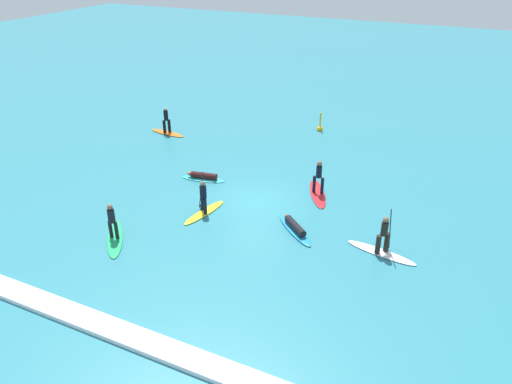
{
  "coord_description": "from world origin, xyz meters",
  "views": [
    {
      "loc": [
        9.29,
        -19.74,
        12.08
      ],
      "look_at": [
        0.0,
        0.0,
        0.5
      ],
      "focal_mm": 34.26,
      "sensor_mm": 36.0,
      "label": 1
    }
  ],
  "objects_px": {
    "surfer_on_white_board": "(382,244)",
    "marker_buoy": "(320,128)",
    "surfer_on_green_board": "(114,231)",
    "surfer_on_red_board": "(318,187)",
    "surfer_on_teal_board": "(203,177)",
    "surfer_on_orange_board": "(167,127)",
    "surfer_on_yellow_board": "(204,204)",
    "surfer_on_blue_board": "(295,228)"
  },
  "relations": [
    {
      "from": "surfer_on_red_board",
      "to": "surfer_on_green_board",
      "type": "bearing_deg",
      "value": -66.95
    },
    {
      "from": "surfer_on_blue_board",
      "to": "surfer_on_red_board",
      "type": "bearing_deg",
      "value": -45.02
    },
    {
      "from": "marker_buoy",
      "to": "surfer_on_white_board",
      "type": "bearing_deg",
      "value": -61.17
    },
    {
      "from": "surfer_on_white_board",
      "to": "surfer_on_blue_board",
      "type": "xyz_separation_m",
      "value": [
        -4.0,
        0.1,
        -0.3
      ]
    },
    {
      "from": "surfer_on_white_board",
      "to": "marker_buoy",
      "type": "xyz_separation_m",
      "value": [
        -7.11,
        12.91,
        -0.27
      ]
    },
    {
      "from": "surfer_on_teal_board",
      "to": "surfer_on_blue_board",
      "type": "distance_m",
      "value": 7.07
    },
    {
      "from": "surfer_on_white_board",
      "to": "surfer_on_blue_board",
      "type": "relative_size",
      "value": 1.22
    },
    {
      "from": "surfer_on_green_board",
      "to": "surfer_on_red_board",
      "type": "xyz_separation_m",
      "value": [
        6.81,
        7.91,
        0.01
      ]
    },
    {
      "from": "surfer_on_green_board",
      "to": "surfer_on_red_board",
      "type": "bearing_deg",
      "value": 101.37
    },
    {
      "from": "surfer_on_yellow_board",
      "to": "marker_buoy",
      "type": "xyz_separation_m",
      "value": [
        1.47,
        13.19,
        -0.29
      ]
    },
    {
      "from": "surfer_on_green_board",
      "to": "surfer_on_teal_board",
      "type": "bearing_deg",
      "value": 137.82
    },
    {
      "from": "surfer_on_white_board",
      "to": "surfer_on_yellow_board",
      "type": "bearing_deg",
      "value": -167.3
    },
    {
      "from": "surfer_on_green_board",
      "to": "surfer_on_blue_board",
      "type": "height_order",
      "value": "surfer_on_green_board"
    },
    {
      "from": "surfer_on_white_board",
      "to": "surfer_on_yellow_board",
      "type": "relative_size",
      "value": 1.09
    },
    {
      "from": "surfer_on_green_board",
      "to": "surfer_on_white_board",
      "type": "bearing_deg",
      "value": 71.91
    },
    {
      "from": "surfer_on_blue_board",
      "to": "surfer_on_yellow_board",
      "type": "bearing_deg",
      "value": 46.71
    },
    {
      "from": "surfer_on_red_board",
      "to": "surfer_on_blue_board",
      "type": "height_order",
      "value": "surfer_on_red_board"
    },
    {
      "from": "marker_buoy",
      "to": "surfer_on_orange_board",
      "type": "bearing_deg",
      "value": -151.56
    },
    {
      "from": "surfer_on_white_board",
      "to": "surfer_on_orange_board",
      "type": "relative_size",
      "value": 1.12
    },
    {
      "from": "surfer_on_green_board",
      "to": "marker_buoy",
      "type": "relative_size",
      "value": 2.12
    },
    {
      "from": "surfer_on_red_board",
      "to": "marker_buoy",
      "type": "relative_size",
      "value": 2.31
    },
    {
      "from": "surfer_on_teal_board",
      "to": "marker_buoy",
      "type": "height_order",
      "value": "marker_buoy"
    },
    {
      "from": "surfer_on_blue_board",
      "to": "marker_buoy",
      "type": "relative_size",
      "value": 1.87
    },
    {
      "from": "surfer_on_teal_board",
      "to": "surfer_on_green_board",
      "type": "bearing_deg",
      "value": 75.29
    },
    {
      "from": "surfer_on_white_board",
      "to": "surfer_on_red_board",
      "type": "xyz_separation_m",
      "value": [
        -4.2,
        3.95,
        -0.03
      ]
    },
    {
      "from": "surfer_on_green_board",
      "to": "surfer_on_orange_board",
      "type": "height_order",
      "value": "surfer_on_orange_board"
    },
    {
      "from": "surfer_on_green_board",
      "to": "surfer_on_orange_board",
      "type": "xyz_separation_m",
      "value": [
        -5.31,
        11.89,
        0.03
      ]
    },
    {
      "from": "surfer_on_red_board",
      "to": "surfer_on_orange_board",
      "type": "xyz_separation_m",
      "value": [
        -12.12,
        3.97,
        0.01
      ]
    },
    {
      "from": "surfer_on_green_board",
      "to": "surfer_on_yellow_board",
      "type": "relative_size",
      "value": 1.02
    },
    {
      "from": "surfer_on_white_board",
      "to": "surfer_on_green_board",
      "type": "bearing_deg",
      "value": -149.38
    },
    {
      "from": "surfer_on_blue_board",
      "to": "surfer_on_white_board",
      "type": "bearing_deg",
      "value": -139.45
    },
    {
      "from": "surfer_on_white_board",
      "to": "marker_buoy",
      "type": "distance_m",
      "value": 14.74
    },
    {
      "from": "surfer_on_green_board",
      "to": "marker_buoy",
      "type": "bearing_deg",
      "value": 129.06
    },
    {
      "from": "surfer_on_teal_board",
      "to": "marker_buoy",
      "type": "relative_size",
      "value": 1.83
    },
    {
      "from": "surfer_on_yellow_board",
      "to": "marker_buoy",
      "type": "height_order",
      "value": "surfer_on_yellow_board"
    },
    {
      "from": "surfer_on_yellow_board",
      "to": "surfer_on_blue_board",
      "type": "relative_size",
      "value": 1.12
    },
    {
      "from": "surfer_on_orange_board",
      "to": "surfer_on_white_board",
      "type": "bearing_deg",
      "value": 160.58
    },
    {
      "from": "surfer_on_green_board",
      "to": "surfer_on_white_board",
      "type": "relative_size",
      "value": 0.93
    },
    {
      "from": "surfer_on_teal_board",
      "to": "surfer_on_red_board",
      "type": "bearing_deg",
      "value": 179.23
    },
    {
      "from": "surfer_on_white_board",
      "to": "marker_buoy",
      "type": "bearing_deg",
      "value": 129.63
    },
    {
      "from": "surfer_on_white_board",
      "to": "surfer_on_orange_board",
      "type": "height_order",
      "value": "surfer_on_white_board"
    },
    {
      "from": "surfer_on_green_board",
      "to": "marker_buoy",
      "type": "distance_m",
      "value": 17.33
    }
  ]
}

